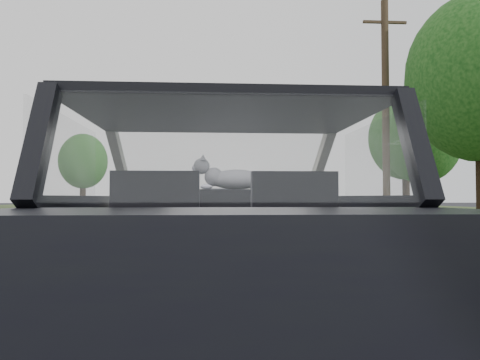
{
  "coord_description": "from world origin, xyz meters",
  "views": [
    {
      "loc": [
        -0.09,
        -3.1,
        0.94
      ],
      "look_at": [
        0.15,
        0.59,
        1.08
      ],
      "focal_mm": 35.0,
      "sensor_mm": 36.0,
      "label": 1
    }
  ],
  "objects": [
    {
      "name": "passenger_seat",
      "position": [
        0.4,
        -0.29,
        0.88
      ],
      "size": [
        0.5,
        0.72,
        0.42
      ],
      "primitive_type": "cube",
      "color": "black",
      "rests_on": "subject_car"
    },
    {
      "name": "tree_3",
      "position": [
        14.28,
        30.2,
        4.03
      ],
      "size": [
        6.71,
        6.71,
        8.07
      ],
      "primitive_type": null,
      "rotation": [
        0.0,
        0.0,
        -0.31
      ],
      "color": "#0F3E0F",
      "rests_on": "ground"
    },
    {
      "name": "guardrail",
      "position": [
        4.3,
        10.0,
        0.58
      ],
      "size": [
        0.05,
        90.0,
        0.32
      ],
      "primitive_type": "cube",
      "color": "gray",
      "rests_on": "ground"
    },
    {
      "name": "utility_pole",
      "position": [
        6.62,
        14.2,
        4.25
      ],
      "size": [
        0.35,
        0.35,
        8.49
      ],
      "primitive_type": "cylinder",
      "rotation": [
        0.0,
        0.0,
        0.3
      ],
      "color": "#4A3727",
      "rests_on": "ground"
    },
    {
      "name": "subject_car",
      "position": [
        0.0,
        0.0,
        0.72
      ],
      "size": [
        1.8,
        4.0,
        1.45
      ],
      "primitive_type": "cube",
      "color": "black",
      "rests_on": "ground"
    },
    {
      "name": "ground",
      "position": [
        0.0,
        0.0,
        0.0
      ],
      "size": [
        140.0,
        140.0,
        0.0
      ],
      "primitive_type": "plane",
      "color": "#2B2C30",
      "rests_on": "ground"
    },
    {
      "name": "tree_6",
      "position": [
        -10.44,
        35.95,
        2.98
      ],
      "size": [
        4.88,
        4.88,
        5.95
      ],
      "primitive_type": null,
      "rotation": [
        0.0,
        0.0,
        -0.29
      ],
      "color": "#0F3E0F",
      "rests_on": "ground"
    },
    {
      "name": "highway_sign",
      "position": [
        6.81,
        26.53,
        1.28
      ],
      "size": [
        0.24,
        1.03,
        2.56
      ],
      "primitive_type": "cube",
      "rotation": [
        0.0,
        0.0,
        0.13
      ],
      "color": "#156E2D",
      "rests_on": "ground"
    },
    {
      "name": "tree_2",
      "position": [
        10.79,
        20.16,
        3.01
      ],
      "size": [
        4.15,
        4.15,
        6.02
      ],
      "primitive_type": null,
      "rotation": [
        0.0,
        0.0,
        0.05
      ],
      "color": "#0F3E0F",
      "rests_on": "ground"
    },
    {
      "name": "steering_wheel",
      "position": [
        -0.4,
        0.33,
        0.92
      ],
      "size": [
        0.36,
        0.36,
        0.04
      ],
      "primitive_type": "torus",
      "color": "black",
      "rests_on": "dashboard"
    },
    {
      "name": "driver_seat",
      "position": [
        -0.4,
        -0.29,
        0.88
      ],
      "size": [
        0.5,
        0.72,
        0.42
      ],
      "primitive_type": "cube",
      "color": "black",
      "rests_on": "subject_car"
    },
    {
      "name": "dashboard",
      "position": [
        0.0,
        0.62,
        0.85
      ],
      "size": [
        1.58,
        0.45,
        0.3
      ],
      "primitive_type": "cube",
      "color": "black",
      "rests_on": "subject_car"
    },
    {
      "name": "cat",
      "position": [
        0.12,
        0.6,
        1.09
      ],
      "size": [
        0.62,
        0.22,
        0.28
      ],
      "primitive_type": "ellipsoid",
      "rotation": [
        0.0,
        0.0,
        -0.05
      ],
      "color": "gray",
      "rests_on": "dashboard"
    },
    {
      "name": "other_car",
      "position": [
        0.66,
        21.29,
        0.7
      ],
      "size": [
        2.02,
        4.35,
        1.39
      ],
      "primitive_type": "imported",
      "rotation": [
        0.0,
        0.0,
        -0.08
      ],
      "color": "#9CA0AC",
      "rests_on": "ground"
    }
  ]
}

